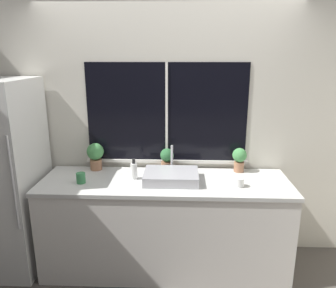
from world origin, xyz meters
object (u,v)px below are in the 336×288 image
refrigerator (4,177)px  soap_bottle (134,171)px  potted_plant_center (167,159)px  mug_white (239,182)px  sink (171,176)px  potted_plant_left (95,154)px  potted_plant_right (239,158)px  mug_green (81,178)px

refrigerator → soap_bottle: size_ratio=9.32×
potted_plant_center → mug_white: potted_plant_center is taller
sink → soap_bottle: sink is taller
potted_plant_left → potted_plant_right: 1.43m
potted_plant_left → potted_plant_center: (0.72, 0.00, -0.04)m
mug_green → sink: bearing=5.7°
sink → potted_plant_right: bearing=22.8°
potted_plant_right → soap_bottle: size_ratio=1.23×
potted_plant_right → mug_white: bearing=-99.1°
potted_plant_center → soap_bottle: potted_plant_center is taller
potted_plant_right → potted_plant_left: bearing=-180.0°
potted_plant_left → potted_plant_center: bearing=0.0°
potted_plant_right → potted_plant_center: bearing=180.0°
potted_plant_right → mug_green: size_ratio=2.56×
refrigerator → mug_white: refrigerator is taller
potted_plant_left → mug_green: bearing=-97.4°
soap_bottle → mug_white: (0.95, -0.14, -0.04)m
mug_white → mug_green: mug_green is taller
potted_plant_center → potted_plant_left: bearing=-180.0°
refrigerator → potted_plant_right: 2.26m
refrigerator → sink: size_ratio=3.70×
refrigerator → mug_white: size_ratio=21.46×
potted_plant_center → refrigerator: bearing=-169.8°
potted_plant_left → potted_plant_right: potted_plant_left is taller
potted_plant_left → soap_bottle: bearing=-30.0°
potted_plant_left → potted_plant_right: (1.43, 0.00, -0.02)m
mug_white → mug_green: 1.41m
potted_plant_center → mug_white: size_ratio=2.69×
refrigerator → soap_bottle: bearing=1.6°
mug_white → mug_green: (-1.41, 0.03, 0.01)m
mug_white → mug_green: size_ratio=0.90×
sink → potted_plant_center: sink is taller
mug_white → mug_green: bearing=179.0°
refrigerator → potted_plant_center: size_ratio=7.99×
refrigerator → sink: bearing=-0.1°
potted_plant_center → soap_bottle: size_ratio=1.17×
potted_plant_center → potted_plant_right: (0.71, 0.00, 0.02)m
mug_white → soap_bottle: bearing=171.4°
refrigerator → sink: 1.58m
sink → mug_green: size_ratio=5.24×
potted_plant_left → refrigerator: bearing=-161.2°
refrigerator → soap_bottle: 1.23m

